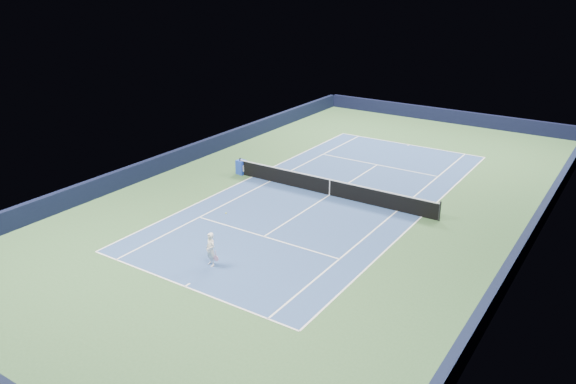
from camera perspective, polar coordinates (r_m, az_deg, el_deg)
The scene contains 19 objects.
ground at distance 32.00m, azimuth 4.23°, elevation -0.32°, with size 40.00×40.00×0.00m, color #31542E.
wall_far at distance 49.36m, azimuth 15.73°, elevation 7.48°, with size 22.00×0.35×1.10m, color black.
wall_right at distance 28.61m, azimuth 23.54°, elevation -3.73°, with size 0.35×40.00×1.10m, color black.
wall_left at distance 37.93m, azimuth -10.16°, elevation 3.82°, with size 0.35×40.00×1.10m, color black.
court_surface at distance 32.00m, azimuth 4.23°, elevation -0.32°, with size 10.97×23.77×0.01m, color navy.
baseline_far at distance 42.23m, azimuth 12.21°, elevation 4.73°, with size 10.97×0.08×0.00m, color white.
baseline_near at distance 23.38m, azimuth -10.43°, elevation -9.42°, with size 10.97×0.08×0.00m, color white.
sideline_doubles_right at distance 29.95m, azimuth 13.42°, elevation -2.46°, with size 0.08×23.77×0.00m, color white.
sideline_doubles_left at distance 34.80m, azimuth -3.66°, elevation 1.55°, with size 0.08×23.77×0.00m, color white.
sideline_singles_right at distance 30.38m, azimuth 11.01°, elevation -1.90°, with size 0.08×23.77×0.00m, color white.
sideline_singles_left at distance 34.04m, azimuth -1.81°, elevation 1.11°, with size 0.08×23.77×0.00m, color white.
service_line_far at distance 37.39m, azimuth 9.06°, elevation 2.75°, with size 8.23×0.08×0.00m, color white.
service_line_near at distance 27.05m, azimuth -2.46°, elevation -4.54°, with size 8.23×0.08×0.00m, color white.
center_service_line at distance 32.00m, azimuth 4.23°, elevation -0.31°, with size 0.08×12.80×0.00m, color white.
center_mark_far at distance 42.10m, azimuth 12.13°, elevation 4.68°, with size 0.08×0.30×0.00m, color white.
center_mark_near at distance 23.47m, azimuth -10.18°, elevation -9.27°, with size 0.08×0.30×0.00m, color white.
tennis_net at distance 31.82m, azimuth 4.26°, elevation 0.52°, with size 12.90×0.10×1.07m.
sponsor_cube at distance 35.25m, azimuth -4.76°, elevation 2.54°, with size 0.61×0.56×0.89m.
tennis_player at distance 24.39m, azimuth -7.85°, elevation -5.81°, with size 0.78×1.30×2.16m.
Camera 1 is at (14.32, -26.02, 11.92)m, focal length 35.00 mm.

